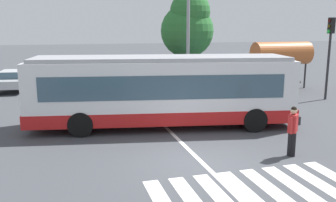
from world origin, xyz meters
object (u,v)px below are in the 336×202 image
pedestrian_crossing_street (293,128)px  traffic_light_far_corner (330,45)px  parked_car_white (56,79)px  parked_car_black (131,75)px  parked_car_blue (203,73)px  parked_car_teal (94,77)px  parked_car_red (167,74)px  parked_car_silver (14,79)px  bus_stop_shelter (281,54)px  background_tree_right (188,25)px  city_transit_bus (162,91)px

pedestrian_crossing_street → traffic_light_far_corner: bearing=46.1°
parked_car_white → pedestrian_crossing_street: bearing=-64.1°
parked_car_black → parked_car_blue: bearing=-2.4°
parked_car_teal → parked_car_red: same height
parked_car_silver → bus_stop_shelter: size_ratio=1.15×
parked_car_red → background_tree_right: bearing=55.4°
pedestrian_crossing_street → parked_car_red: 16.33m
parked_car_teal → parked_car_black: (2.67, 0.23, 0.00)m
parked_car_teal → traffic_light_far_corner: bearing=-31.9°
pedestrian_crossing_street → parked_car_black: bearing=98.9°
parked_car_blue → bus_stop_shelter: bus_stop_shelter is taller
parked_car_red → parked_car_black: bearing=-179.8°
parked_car_white → parked_car_black: (5.24, 0.31, 0.00)m
parked_car_red → traffic_light_far_corner: (7.54, -8.30, 2.44)m
parked_car_silver → parked_car_blue: (13.57, -0.48, 0.00)m
parked_car_teal → parked_car_silver: bearing=174.9°
city_transit_bus → traffic_light_far_corner: size_ratio=2.42×
parked_car_white → parked_car_teal: 2.57m
city_transit_bus → parked_car_blue: city_transit_bus is taller
parked_car_silver → traffic_light_far_corner: traffic_light_far_corner is taller
city_transit_bus → parked_car_white: 12.13m
city_transit_bus → parked_car_blue: 12.94m
background_tree_right → parked_car_red: bearing=-124.6°
parked_car_silver → parked_car_white: (2.75, -0.55, 0.00)m
pedestrian_crossing_street → parked_car_teal: 16.92m
pedestrian_crossing_street → parked_car_black: pedestrian_crossing_street is taller
parked_car_silver → traffic_light_far_corner: (18.26, -8.53, 2.44)m
parked_car_black → parked_car_blue: 5.58m
pedestrian_crossing_street → parked_car_red: size_ratio=0.37×
parked_car_silver → parked_car_blue: 13.57m
parked_car_silver → parked_car_white: size_ratio=1.00×
parked_car_blue → parked_car_white: bearing=-179.6°
pedestrian_crossing_street → background_tree_right: size_ratio=0.24×
parked_car_silver → parked_car_white: bearing=-11.3°
parked_car_silver → parked_car_black: size_ratio=1.01×
parked_car_red → parked_car_blue: same height
pedestrian_crossing_street → background_tree_right: 21.66m
city_transit_bus → parked_car_silver: 13.87m
parked_car_black → background_tree_right: size_ratio=0.64×
pedestrian_crossing_street → parked_car_blue: pedestrian_crossing_street is taller
parked_car_white → parked_car_blue: 10.82m
parked_car_silver → pedestrian_crossing_street: bearing=-57.6°
parked_car_white → traffic_light_far_corner: 17.62m
traffic_light_far_corner → background_tree_right: 13.79m
parked_car_teal → parked_car_black: 2.68m
pedestrian_crossing_street → parked_car_blue: (3.03, 16.09, -0.20)m
city_transit_bus → parked_car_red: (3.42, 11.53, -0.82)m
parked_car_black → parked_car_red: same height
parked_car_white → traffic_light_far_corner: (15.51, -7.98, 2.44)m
bus_stop_shelter → traffic_light_far_corner: bearing=-81.1°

